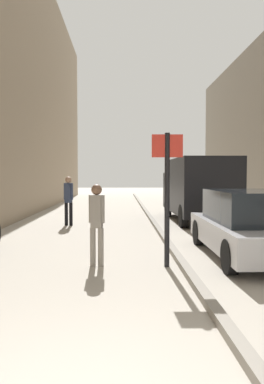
# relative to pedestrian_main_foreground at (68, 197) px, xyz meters

# --- Properties ---
(ground_plane) EXTENTS (80.00, 80.00, 0.00)m
(ground_plane) POSITION_rel_pedestrian_main_foreground_xyz_m (1.49, 1.10, -1.00)
(ground_plane) COLOR #A8A093
(kerb_strip) EXTENTS (0.16, 40.00, 0.12)m
(kerb_strip) POSITION_rel_pedestrian_main_foreground_xyz_m (3.07, 1.10, -0.94)
(kerb_strip) COLOR gray
(kerb_strip) RESTS_ON ground_plane
(pedestrian_main_foreground) EXTENTS (0.34, 0.24, 1.74)m
(pedestrian_main_foreground) POSITION_rel_pedestrian_main_foreground_xyz_m (0.00, 0.00, 0.00)
(pedestrian_main_foreground) COLOR black
(pedestrian_main_foreground) RESTS_ON ground_plane
(pedestrian_mid_block) EXTENTS (0.32, 0.21, 1.61)m
(pedestrian_mid_block) POSITION_rel_pedestrian_main_foreground_xyz_m (1.39, -5.96, -0.08)
(pedestrian_mid_block) COLOR gray
(pedestrian_mid_block) RESTS_ON ground_plane
(delivery_van) EXTENTS (2.11, 5.37, 2.42)m
(delivery_van) POSITION_rel_pedestrian_main_foreground_xyz_m (4.88, 1.18, 0.29)
(delivery_van) COLOR black
(delivery_van) RESTS_ON ground_plane
(parked_car) EXTENTS (1.87, 4.22, 1.45)m
(parked_car) POSITION_rel_pedestrian_main_foreground_xyz_m (4.66, -5.25, -0.29)
(parked_car) COLOR #B7B7BC
(parked_car) RESTS_ON ground_plane
(street_sign_post) EXTENTS (0.60, 0.10, 2.60)m
(street_sign_post) POSITION_rel_pedestrian_main_foreground_xyz_m (2.76, -6.06, 0.54)
(street_sign_post) COLOR black
(street_sign_post) RESTS_ON ground_plane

